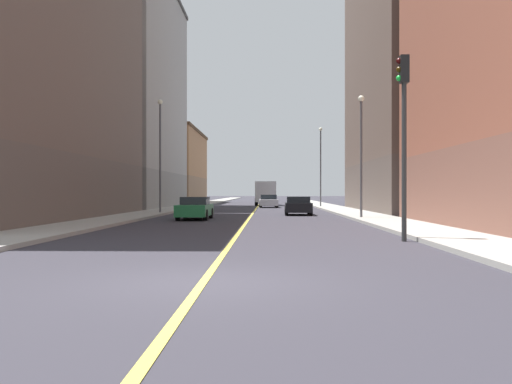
{
  "coord_description": "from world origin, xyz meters",
  "views": [
    {
      "loc": [
        1.16,
        -9.64,
        1.62
      ],
      "look_at": [
        -0.15,
        48.58,
        1.61
      ],
      "focal_mm": 37.81,
      "sensor_mm": 36.0,
      "label": 1
    }
  ],
  "objects_px": {
    "street_lamp_left_far": "(321,159)",
    "building_right_distant": "(165,167)",
    "car_silver": "(268,201)",
    "car_black": "(298,206)",
    "building_left_mid": "(424,69)",
    "building_right_midblock": "(123,95)",
    "building_right_corner": "(3,19)",
    "car_green": "(195,208)",
    "street_lamp_left_near": "(361,143)",
    "street_lamp_right_near": "(160,145)",
    "box_truck": "(266,193)",
    "traffic_light_left_near": "(404,121)"
  },
  "relations": [
    {
      "from": "building_right_corner",
      "to": "box_truck",
      "type": "bearing_deg",
      "value": 67.05
    },
    {
      "from": "building_right_midblock",
      "to": "traffic_light_left_near",
      "type": "height_order",
      "value": "building_right_midblock"
    },
    {
      "from": "street_lamp_left_far",
      "to": "building_right_distant",
      "type": "bearing_deg",
      "value": 132.66
    },
    {
      "from": "street_lamp_left_far",
      "to": "box_truck",
      "type": "height_order",
      "value": "street_lamp_left_far"
    },
    {
      "from": "car_silver",
      "to": "street_lamp_left_far",
      "type": "bearing_deg",
      "value": -1.07
    },
    {
      "from": "building_right_midblock",
      "to": "street_lamp_right_near",
      "type": "bearing_deg",
      "value": -66.64
    },
    {
      "from": "traffic_light_left_near",
      "to": "building_left_mid",
      "type": "bearing_deg",
      "value": 72.62
    },
    {
      "from": "building_right_corner",
      "to": "building_right_midblock",
      "type": "bearing_deg",
      "value": 90.0
    },
    {
      "from": "car_green",
      "to": "car_black",
      "type": "distance_m",
      "value": 8.97
    },
    {
      "from": "building_left_mid",
      "to": "building_right_midblock",
      "type": "height_order",
      "value": "building_left_mid"
    },
    {
      "from": "street_lamp_left_near",
      "to": "car_black",
      "type": "relative_size",
      "value": 1.75
    },
    {
      "from": "building_left_mid",
      "to": "traffic_light_left_near",
      "type": "distance_m",
      "value": 28.76
    },
    {
      "from": "building_right_midblock",
      "to": "street_lamp_left_far",
      "type": "height_order",
      "value": "building_right_midblock"
    },
    {
      "from": "street_lamp_left_near",
      "to": "street_lamp_right_near",
      "type": "distance_m",
      "value": 14.95
    },
    {
      "from": "street_lamp_right_near",
      "to": "car_green",
      "type": "bearing_deg",
      "value": -63.49
    },
    {
      "from": "car_silver",
      "to": "box_truck",
      "type": "xyz_separation_m",
      "value": [
        -0.33,
        9.05,
        0.88
      ]
    },
    {
      "from": "building_left_mid",
      "to": "building_right_corner",
      "type": "height_order",
      "value": "building_left_mid"
    },
    {
      "from": "building_right_distant",
      "to": "traffic_light_left_near",
      "type": "bearing_deg",
      "value": -72.14
    },
    {
      "from": "building_right_corner",
      "to": "building_right_distant",
      "type": "distance_m",
      "value": 48.27
    },
    {
      "from": "building_left_mid",
      "to": "building_right_distant",
      "type": "bearing_deg",
      "value": 129.23
    },
    {
      "from": "building_right_midblock",
      "to": "street_lamp_left_near",
      "type": "relative_size",
      "value": 3.27
    },
    {
      "from": "street_lamp_left_near",
      "to": "building_left_mid",
      "type": "bearing_deg",
      "value": 59.94
    },
    {
      "from": "building_left_mid",
      "to": "building_right_corner",
      "type": "xyz_separation_m",
      "value": [
        -27.73,
        -13.91,
        -0.23
      ]
    },
    {
      "from": "building_right_corner",
      "to": "car_silver",
      "type": "distance_m",
      "value": 31.74
    },
    {
      "from": "car_green",
      "to": "building_right_midblock",
      "type": "bearing_deg",
      "value": 114.3
    },
    {
      "from": "building_left_mid",
      "to": "building_right_corner",
      "type": "relative_size",
      "value": 0.91
    },
    {
      "from": "building_right_corner",
      "to": "street_lamp_left_far",
      "type": "relative_size",
      "value": 3.13
    },
    {
      "from": "street_lamp_left_far",
      "to": "car_black",
      "type": "distance_m",
      "value": 18.81
    },
    {
      "from": "building_right_distant",
      "to": "traffic_light_left_near",
      "type": "xyz_separation_m",
      "value": [
        19.46,
        -60.4,
        -1.35
      ]
    },
    {
      "from": "building_right_midblock",
      "to": "car_green",
      "type": "xyz_separation_m",
      "value": [
        10.72,
        -23.74,
        -11.01
      ]
    },
    {
      "from": "car_silver",
      "to": "car_black",
      "type": "relative_size",
      "value": 1.1
    },
    {
      "from": "building_left_mid",
      "to": "car_green",
      "type": "distance_m",
      "value": 23.82
    },
    {
      "from": "building_right_corner",
      "to": "car_black",
      "type": "distance_m",
      "value": 21.67
    },
    {
      "from": "building_right_midblock",
      "to": "car_green",
      "type": "height_order",
      "value": "building_right_midblock"
    },
    {
      "from": "box_truck",
      "to": "building_left_mid",
      "type": "bearing_deg",
      "value": -58.13
    },
    {
      "from": "street_lamp_left_far",
      "to": "car_black",
      "type": "bearing_deg",
      "value": -100.49
    },
    {
      "from": "car_green",
      "to": "car_black",
      "type": "height_order",
      "value": "car_green"
    },
    {
      "from": "building_right_corner",
      "to": "building_right_midblock",
      "type": "relative_size",
      "value": 1.1
    },
    {
      "from": "traffic_light_left_near",
      "to": "street_lamp_left_far",
      "type": "xyz_separation_m",
      "value": [
        1.02,
        38.19,
        1.08
      ]
    },
    {
      "from": "traffic_light_left_near",
      "to": "car_silver",
      "type": "xyz_separation_m",
      "value": [
        -4.39,
        38.29,
        -3.28
      ]
    },
    {
      "from": "building_right_distant",
      "to": "car_silver",
      "type": "relative_size",
      "value": 4.67
    },
    {
      "from": "traffic_light_left_near",
      "to": "street_lamp_left_near",
      "type": "distance_m",
      "value": 13.94
    },
    {
      "from": "traffic_light_left_near",
      "to": "street_lamp_right_near",
      "type": "height_order",
      "value": "street_lamp_right_near"
    },
    {
      "from": "building_right_distant",
      "to": "street_lamp_left_far",
      "type": "relative_size",
      "value": 2.56
    },
    {
      "from": "building_right_corner",
      "to": "street_lamp_left_near",
      "type": "relative_size",
      "value": 3.59
    },
    {
      "from": "street_lamp_left_near",
      "to": "car_green",
      "type": "distance_m",
      "value": 10.47
    },
    {
      "from": "building_left_mid",
      "to": "street_lamp_left_near",
      "type": "bearing_deg",
      "value": -120.06
    },
    {
      "from": "street_lamp_left_near",
      "to": "street_lamp_right_near",
      "type": "xyz_separation_m",
      "value": [
        -13.22,
        6.97,
        0.53
      ]
    },
    {
      "from": "street_lamp_right_near",
      "to": "building_left_mid",
      "type": "bearing_deg",
      "value": 15.21
    },
    {
      "from": "building_right_corner",
      "to": "street_lamp_right_near",
      "type": "distance_m",
      "value": 12.8
    }
  ]
}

